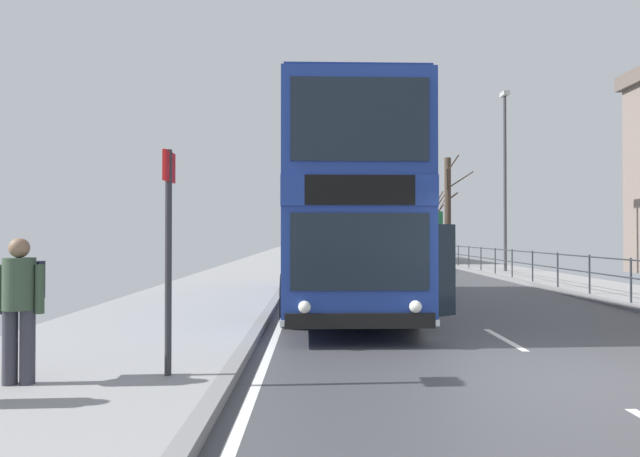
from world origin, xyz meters
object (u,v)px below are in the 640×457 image
street_lamp_far_side (505,168)px  pedestrian_with_backpack (21,299)px  background_bus_far_lane (408,236)px  bare_tree_far_00 (435,223)px  bare_tree_far_01 (448,207)px  bus_stop_sign_near (169,236)px  double_decker_bus_main (340,211)px

street_lamp_far_side → pedestrian_with_backpack: bearing=-122.2°
background_bus_far_lane → bare_tree_far_00: (3.53, 8.22, 1.03)m
pedestrian_with_backpack → bare_tree_far_01: bare_tree_far_01 is taller
bus_stop_sign_near → bare_tree_far_00: size_ratio=0.47×
background_bus_far_lane → pedestrian_with_backpack: 30.87m
pedestrian_with_backpack → bare_tree_far_01: size_ratio=0.24×
bare_tree_far_00 → bare_tree_far_01: (-0.76, -7.48, 0.88)m
double_decker_bus_main → street_lamp_far_side: size_ratio=1.25×
street_lamp_far_side → bare_tree_far_00: bearing=87.5°
bare_tree_far_00 → double_decker_bus_main: bearing=-106.5°
pedestrian_with_backpack → street_lamp_far_side: size_ratio=0.20×
bare_tree_far_00 → bare_tree_far_01: bearing=-95.8°
bare_tree_far_01 → pedestrian_with_backpack: bearing=-111.7°
pedestrian_with_backpack → bus_stop_sign_near: size_ratio=0.61×
pedestrian_with_backpack → street_lamp_far_side: (11.99, 19.03, 3.79)m
bus_stop_sign_near → bare_tree_far_01: (10.48, 29.83, 1.84)m
bus_stop_sign_near → bare_tree_far_01: size_ratio=0.39×
bare_tree_far_00 → street_lamp_far_side: bearing=-92.5°
background_bus_far_lane → bus_stop_sign_near: background_bus_far_lane is taller
street_lamp_far_side → bare_tree_far_01: bearing=89.7°
double_decker_bus_main → pedestrian_with_backpack: 8.55m
pedestrian_with_backpack → bare_tree_far_01: bearing=68.3°
double_decker_bus_main → street_lamp_far_side: 14.31m
street_lamp_far_side → bare_tree_far_01: 11.22m
double_decker_bus_main → bare_tree_far_00: size_ratio=1.81×
bus_stop_sign_near → street_lamp_far_side: (10.43, 18.68, 3.10)m
background_bus_far_lane → bare_tree_far_01: size_ratio=1.44×
double_decker_bus_main → background_bus_far_lane: (5.38, 21.94, -0.68)m
bus_stop_sign_near → bare_tree_far_00: bare_tree_far_00 is taller
background_bus_far_lane → pedestrian_with_backpack: bearing=-107.5°
bus_stop_sign_near → background_bus_far_lane: bearing=75.2°
background_bus_far_lane → pedestrian_with_backpack: (-9.26, -29.44, -0.62)m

